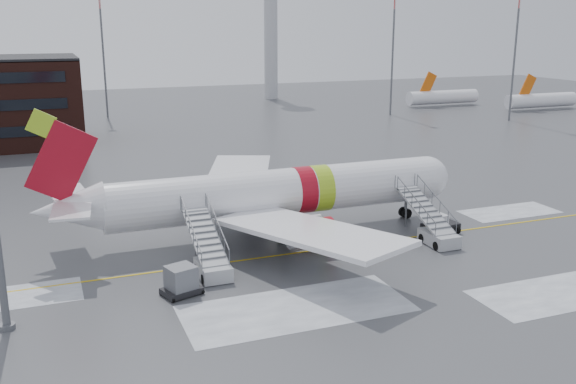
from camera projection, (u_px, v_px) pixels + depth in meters
name	position (u px, v px, depth m)	size (l,w,h in m)	color
ground	(320.00, 245.00, 50.22)	(260.00, 260.00, 0.00)	#494C4F
airliner	(268.00, 194.00, 51.93)	(35.03, 32.97, 11.18)	white
airstair_fwd	(434.00, 229.00, 50.69)	(2.05, 7.70, 3.48)	#A3A6AA
airstair_aft	(210.00, 259.00, 44.34)	(2.05, 7.70, 3.48)	#A9ABB0
pushback_tug	(439.00, 225.00, 52.77)	(3.12, 2.47, 1.70)	black
uld_container	(181.00, 281.00, 40.88)	(2.75, 2.34, 1.92)	black
control_tower	(271.00, 14.00, 141.51)	(6.40, 6.40, 30.00)	#B2B5BA
light_mast_far_ne	(393.00, 40.00, 117.21)	(1.20, 1.20, 24.25)	#595B60
light_mast_far_n	(102.00, 40.00, 114.18)	(1.20, 1.20, 24.25)	#595B60
light_mast_far_e	(516.00, 41.00, 110.18)	(1.20, 1.20, 24.25)	#595B60
distant_aircraft	(474.00, 108.00, 129.72)	(35.00, 18.00, 8.00)	#D8590C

